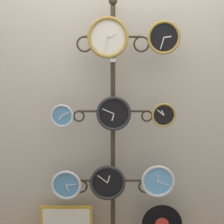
# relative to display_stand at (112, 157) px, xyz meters

# --- Properties ---
(shop_wall) EXTENTS (4.40, 0.04, 2.80)m
(shop_wall) POSITION_rel_display_stand_xyz_m (-0.00, 0.16, 0.61)
(shop_wall) COLOR #BCB2A3
(shop_wall) RESTS_ON ground_plane
(display_stand) EXTENTS (0.69, 0.36, 2.12)m
(display_stand) POSITION_rel_display_stand_xyz_m (0.00, 0.00, 0.00)
(display_stand) COLOR #382D1E
(display_stand) RESTS_ON ground_plane
(clock_top_center) EXTENTS (0.32, 0.04, 0.32)m
(clock_top_center) POSITION_rel_display_stand_xyz_m (-0.04, -0.12, 0.99)
(clock_top_center) COLOR silver
(clock_top_right) EXTENTS (0.26, 0.04, 0.26)m
(clock_top_right) POSITION_rel_display_stand_xyz_m (0.40, -0.09, 1.00)
(clock_top_right) COLOR black
(clock_middle_left) EXTENTS (0.19, 0.04, 0.19)m
(clock_middle_left) POSITION_rel_display_stand_xyz_m (-0.42, -0.07, 0.37)
(clock_middle_left) COLOR #4C84B2
(clock_middle_center) EXTENTS (0.28, 0.04, 0.28)m
(clock_middle_center) POSITION_rel_display_stand_xyz_m (0.01, -0.11, 0.40)
(clock_middle_center) COLOR black
(clock_middle_right) EXTENTS (0.20, 0.04, 0.20)m
(clock_middle_right) POSITION_rel_display_stand_xyz_m (0.41, -0.11, 0.39)
(clock_middle_right) COLOR black
(clock_bottom_left) EXTENTS (0.26, 0.04, 0.26)m
(clock_bottom_left) POSITION_rel_display_stand_xyz_m (-0.39, -0.09, -0.21)
(clock_bottom_left) COLOR #4C84B2
(clock_bottom_center) EXTENTS (0.30, 0.04, 0.30)m
(clock_bottom_center) POSITION_rel_display_stand_xyz_m (-0.04, -0.12, -0.18)
(clock_bottom_center) COLOR black
(clock_bottom_right) EXTENTS (0.28, 0.04, 0.28)m
(clock_bottom_right) POSITION_rel_display_stand_xyz_m (0.37, -0.10, -0.17)
(clock_bottom_right) COLOR #60A8DB
(vinyl_record) EXTENTS (0.35, 0.01, 0.35)m
(vinyl_record) POSITION_rel_display_stand_xyz_m (0.42, -0.09, -0.56)
(vinyl_record) COLOR black
(vinyl_record) RESTS_ON low_shelf
(picture_frame) EXTENTS (0.46, 0.02, 0.30)m
(picture_frame) POSITION_rel_display_stand_xyz_m (-0.41, -0.02, -0.58)
(picture_frame) COLOR gold
(picture_frame) RESTS_ON low_shelf
(price_tag_upper) EXTENTS (0.04, 0.00, 0.03)m
(price_tag_upper) POSITION_rel_display_stand_xyz_m (0.00, -0.12, 0.82)
(price_tag_upper) COLOR white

